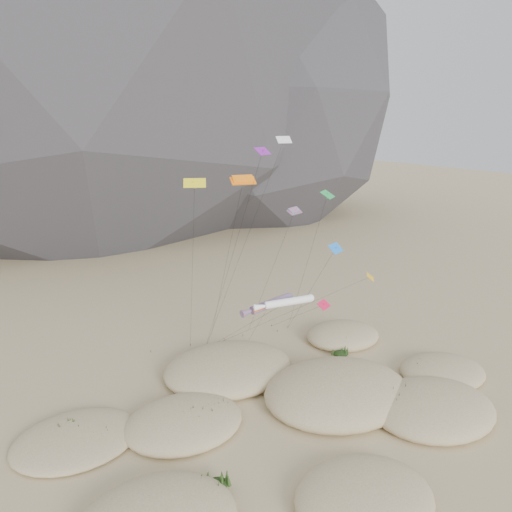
# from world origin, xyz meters

# --- Properties ---
(ground) EXTENTS (500.00, 500.00, 0.00)m
(ground) POSITION_xyz_m (0.00, 0.00, 0.00)
(ground) COLOR #CCB789
(ground) RESTS_ON ground
(dunes) EXTENTS (53.45, 37.26, 4.08)m
(dunes) POSITION_xyz_m (-0.17, 3.89, 0.72)
(dunes) COLOR #CCB789
(dunes) RESTS_ON ground
(dune_grass) EXTENTS (43.00, 30.26, 1.47)m
(dune_grass) POSITION_xyz_m (0.06, 3.81, 0.84)
(dune_grass) COLOR black
(dune_grass) RESTS_ON ground
(kite_stakes) EXTENTS (20.76, 3.20, 0.30)m
(kite_stakes) POSITION_xyz_m (2.35, 23.55, 0.15)
(kite_stakes) COLOR #3F2D1E
(kite_stakes) RESTS_ON ground
(rainbow_tube_kite) EXTENTS (8.57, 13.70, 11.45)m
(rainbow_tube_kite) POSITION_xyz_m (-0.78, 9.00, 10.66)
(rainbow_tube_kite) COLOR #DD4917
(rainbow_tube_kite) RESTS_ON ground
(white_tube_kite) EXTENTS (6.74, 17.26, 11.94)m
(white_tube_kite) POSITION_xyz_m (0.24, 7.27, 11.25)
(white_tube_kite) COLOR white
(white_tube_kite) RESTS_ON ground
(orange_parafoil) EXTENTS (3.16, 10.84, 24.30)m
(orange_parafoil) POSITION_xyz_m (0.06, 16.31, 23.54)
(orange_parafoil) COLOR orange
(orange_parafoil) RESTS_ON ground
(multi_parafoil) EXTENTS (2.32, 12.99, 20.53)m
(multi_parafoil) POSITION_xyz_m (5.12, 12.95, 19.82)
(multi_parafoil) COLOR #FF1A36
(multi_parafoil) RESTS_ON ground
(delta_kites) EXTENTS (26.64, 20.22, 28.58)m
(delta_kites) POSITION_xyz_m (4.36, 11.44, 19.40)
(delta_kites) COLOR yellow
(delta_kites) RESTS_ON ground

